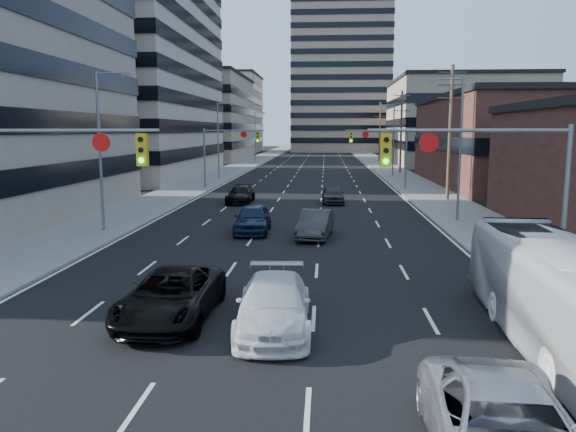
% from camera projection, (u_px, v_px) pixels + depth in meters
% --- Properties ---
extents(ground, '(400.00, 400.00, 0.00)m').
position_uv_depth(ground, '(221.00, 412.00, 11.67)').
color(ground, black).
rests_on(ground, ground).
extents(road_surface, '(18.00, 300.00, 0.02)m').
position_uv_depth(road_surface, '(317.00, 154.00, 139.89)').
color(road_surface, black).
rests_on(road_surface, ground).
extents(sidewalk_left, '(5.00, 300.00, 0.15)m').
position_uv_depth(sidewalk_left, '(271.00, 153.00, 140.64)').
color(sidewalk_left, slate).
rests_on(sidewalk_left, ground).
extents(sidewalk_right, '(5.00, 300.00, 0.15)m').
position_uv_depth(sidewalk_right, '(363.00, 154.00, 139.12)').
color(sidewalk_right, slate).
rests_on(sidewalk_right, ground).
extents(office_left_mid, '(26.00, 34.00, 28.00)m').
position_uv_depth(office_left_mid, '(95.00, 65.00, 70.51)').
color(office_left_mid, '#ADA089').
rests_on(office_left_mid, ground).
extents(office_left_far, '(20.00, 30.00, 16.00)m').
position_uv_depth(office_left_far, '(193.00, 119.00, 110.67)').
color(office_left_far, gray).
rests_on(office_left_far, ground).
extents(storefront_right_mid, '(20.00, 30.00, 9.00)m').
position_uv_depth(storefront_right_mid, '(535.00, 143.00, 58.73)').
color(storefront_right_mid, '#472119').
rests_on(storefront_right_mid, ground).
extents(office_right_far, '(22.00, 28.00, 14.00)m').
position_uv_depth(office_right_far, '(460.00, 123.00, 95.76)').
color(office_right_far, gray).
rests_on(office_right_far, ground).
extents(apartment_tower, '(26.00, 26.00, 58.00)m').
position_uv_depth(apartment_tower, '(341.00, 46.00, 154.84)').
color(apartment_tower, gray).
rests_on(apartment_tower, ground).
extents(bg_block_left, '(24.00, 24.00, 20.00)m').
position_uv_depth(bg_block_left, '(213.00, 115.00, 150.09)').
color(bg_block_left, '#ADA089').
rests_on(bg_block_left, ground).
extents(bg_block_right, '(22.00, 22.00, 12.00)m').
position_uv_depth(bg_block_right, '(448.00, 130.00, 136.88)').
color(bg_block_right, gray).
rests_on(bg_block_right, ground).
extents(signal_near_left, '(6.59, 0.33, 6.00)m').
position_uv_depth(signal_near_left, '(48.00, 173.00, 19.39)').
color(signal_near_left, slate).
rests_on(signal_near_left, ground).
extents(signal_near_right, '(6.59, 0.33, 6.00)m').
position_uv_depth(signal_near_right, '(488.00, 176.00, 18.41)').
color(signal_near_right, slate).
rests_on(signal_near_right, ground).
extents(signal_far_left, '(6.09, 0.33, 6.00)m').
position_uv_depth(signal_far_left, '(227.00, 146.00, 55.90)').
color(signal_far_left, slate).
rests_on(signal_far_left, ground).
extents(signal_far_right, '(6.09, 0.33, 6.00)m').
position_uv_depth(signal_far_right, '(382.00, 146.00, 54.89)').
color(signal_far_right, slate).
rests_on(signal_far_right, ground).
extents(utility_pole_block, '(2.20, 0.28, 11.00)m').
position_uv_depth(utility_pole_block, '(450.00, 131.00, 45.50)').
color(utility_pole_block, '#4C3D2D').
rests_on(utility_pole_block, ground).
extents(utility_pole_midblock, '(2.20, 0.28, 11.00)m').
position_uv_depth(utility_pole_midblock, '(401.00, 131.00, 75.09)').
color(utility_pole_midblock, '#4C3D2D').
rests_on(utility_pole_midblock, ground).
extents(utility_pole_distant, '(2.20, 0.28, 11.00)m').
position_uv_depth(utility_pole_distant, '(380.00, 131.00, 104.68)').
color(utility_pole_distant, '#4C3D2D').
rests_on(utility_pole_distant, ground).
extents(streetlight_left_near, '(2.03, 0.22, 9.00)m').
position_uv_depth(streetlight_left_near, '(102.00, 144.00, 31.31)').
color(streetlight_left_near, slate).
rests_on(streetlight_left_near, ground).
extents(streetlight_left_mid, '(2.03, 0.22, 9.00)m').
position_uv_depth(streetlight_left_mid, '(219.00, 137.00, 65.83)').
color(streetlight_left_mid, slate).
rests_on(streetlight_left_mid, ground).
extents(streetlight_left_far, '(2.03, 0.22, 9.00)m').
position_uv_depth(streetlight_left_far, '(256.00, 135.00, 100.35)').
color(streetlight_left_far, slate).
rests_on(streetlight_left_far, ground).
extents(streetlight_right_near, '(2.03, 0.22, 9.00)m').
position_uv_depth(streetlight_right_near, '(458.00, 143.00, 34.88)').
color(streetlight_right_near, slate).
rests_on(streetlight_right_near, ground).
extents(streetlight_right_far, '(2.03, 0.22, 9.00)m').
position_uv_depth(streetlight_right_far, '(392.00, 137.00, 69.40)').
color(streetlight_right_far, slate).
rests_on(streetlight_right_far, ground).
extents(black_pickup, '(2.63, 5.52, 1.52)m').
position_uv_depth(black_pickup, '(171.00, 296.00, 17.26)').
color(black_pickup, black).
rests_on(black_pickup, ground).
extents(white_van, '(2.38, 5.30, 1.51)m').
position_uv_depth(white_van, '(274.00, 304.00, 16.43)').
color(white_van, silver).
rests_on(white_van, ground).
extents(transit_bus, '(2.91, 10.71, 2.96)m').
position_uv_depth(transit_bus, '(561.00, 295.00, 14.88)').
color(transit_bus, silver).
rests_on(transit_bus, ground).
extents(sedan_blue, '(2.04, 4.79, 1.62)m').
position_uv_depth(sedan_blue, '(253.00, 219.00, 32.02)').
color(sedan_blue, '#0D1C37').
rests_on(sedan_blue, ground).
extents(sedan_grey_center, '(2.09, 4.69, 1.50)m').
position_uv_depth(sedan_grey_center, '(315.00, 224.00, 30.53)').
color(sedan_grey_center, '#2E2E30').
rests_on(sedan_grey_center, ground).
extents(sedan_black_far, '(1.98, 4.72, 1.36)m').
position_uv_depth(sedan_black_far, '(241.00, 195.00, 45.21)').
color(sedan_black_far, black).
rests_on(sedan_black_far, ground).
extents(sedan_grey_right, '(1.85, 4.30, 1.45)m').
position_uv_depth(sedan_grey_right, '(333.00, 194.00, 44.98)').
color(sedan_grey_right, '#2F2E31').
rests_on(sedan_grey_right, ground).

